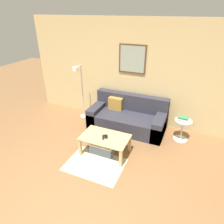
% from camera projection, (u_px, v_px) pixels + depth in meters
% --- Properties ---
extents(ground_plane, '(16.00, 16.00, 0.00)m').
position_uv_depth(ground_plane, '(62.00, 215.00, 2.93)').
color(ground_plane, brown).
extents(wall_back, '(5.60, 0.09, 2.55)m').
position_uv_depth(wall_back, '(133.00, 73.00, 4.89)').
color(wall_back, tan).
rests_on(wall_back, ground_plane).
extents(area_rug, '(1.10, 0.80, 0.01)m').
position_uv_depth(area_rug, '(95.00, 164.00, 3.87)').
color(area_rug, '#B2B79E').
rests_on(area_rug, ground_plane).
extents(couch, '(1.85, 0.85, 0.80)m').
position_uv_depth(couch, '(127.00, 118.00, 4.98)').
color(couch, '#2D2D38').
rests_on(couch, ground_plane).
extents(coffee_table, '(0.96, 0.58, 0.41)m').
position_uv_depth(coffee_table, '(105.00, 140.00, 4.04)').
color(coffee_table, tan).
rests_on(coffee_table, ground_plane).
extents(storage_bin, '(0.51, 0.39, 0.23)m').
position_uv_depth(storage_bin, '(103.00, 147.00, 4.19)').
color(storage_bin, slate).
rests_on(storage_bin, ground_plane).
extents(floor_lamp, '(0.22, 0.42, 1.46)m').
position_uv_depth(floor_lamp, '(80.00, 88.00, 5.10)').
color(floor_lamp, silver).
rests_on(floor_lamp, ground_plane).
extents(side_table, '(0.37, 0.37, 0.50)m').
position_uv_depth(side_table, '(182.00, 128.00, 4.49)').
color(side_table, silver).
rests_on(side_table, ground_plane).
extents(book_stack, '(0.25, 0.20, 0.09)m').
position_uv_depth(book_stack, '(183.00, 118.00, 4.38)').
color(book_stack, '#D8C666').
rests_on(book_stack, side_table).
extents(remote_control, '(0.10, 0.15, 0.02)m').
position_uv_depth(remote_control, '(103.00, 137.00, 3.97)').
color(remote_control, black).
rests_on(remote_control, coffee_table).
extents(cell_phone, '(0.13, 0.15, 0.01)m').
position_uv_depth(cell_phone, '(106.00, 136.00, 4.00)').
color(cell_phone, black).
rests_on(cell_phone, coffee_table).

